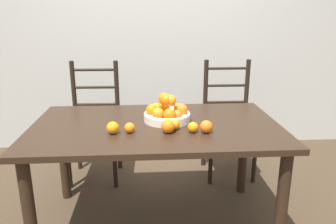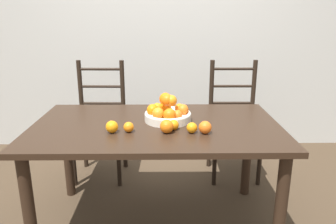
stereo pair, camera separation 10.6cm
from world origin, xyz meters
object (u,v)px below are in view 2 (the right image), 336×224
(orange_loose_2, at_px, (192,128))
(orange_loose_4, at_px, (129,127))
(orange_loose_0, at_px, (167,126))
(chair_right, at_px, (234,123))
(orange_loose_1, at_px, (174,125))
(orange_loose_5, at_px, (112,127))
(chair_left, at_px, (100,124))
(orange_loose_3, at_px, (205,127))
(fruit_bowl, at_px, (167,112))

(orange_loose_2, bearing_deg, orange_loose_4, 177.17)
(orange_loose_0, xyz_separation_m, chair_right, (0.60, 0.92, -0.29))
(orange_loose_1, relative_size, orange_loose_4, 0.99)
(chair_right, bearing_deg, orange_loose_5, -134.99)
(chair_left, bearing_deg, orange_loose_4, -66.81)
(orange_loose_2, relative_size, orange_loose_4, 1.03)
(orange_loose_1, xyz_separation_m, chair_left, (-0.62, 0.87, -0.28))
(orange_loose_0, distance_m, orange_loose_4, 0.23)
(orange_loose_2, xyz_separation_m, chair_left, (-0.73, 0.92, -0.29))
(orange_loose_4, distance_m, orange_loose_5, 0.10)
(orange_loose_1, relative_size, orange_loose_3, 0.81)
(orange_loose_2, height_order, orange_loose_4, orange_loose_2)
(orange_loose_5, height_order, chair_right, chair_right)
(chair_left, height_order, chair_right, same)
(orange_loose_2, bearing_deg, chair_right, 63.85)
(orange_loose_1, bearing_deg, chair_right, 57.19)
(fruit_bowl, bearing_deg, orange_loose_5, -146.16)
(orange_loose_0, bearing_deg, chair_right, 56.87)
(fruit_bowl, height_order, orange_loose_1, fruit_bowl)
(chair_left, relative_size, chair_right, 1.00)
(orange_loose_3, xyz_separation_m, orange_loose_5, (-0.55, 0.02, -0.00))
(orange_loose_5, xyz_separation_m, chair_right, (0.92, 0.91, -0.29))
(fruit_bowl, xyz_separation_m, orange_loose_2, (0.14, -0.23, -0.02))
(orange_loose_1, relative_size, orange_loose_5, 0.84)
(orange_loose_0, xyz_separation_m, orange_loose_5, (-0.32, 0.01, -0.00))
(orange_loose_0, relative_size, orange_loose_2, 1.27)
(orange_loose_5, relative_size, chair_left, 0.07)
(orange_loose_0, bearing_deg, orange_loose_5, 178.53)
(orange_loose_5, relative_size, chair_right, 0.07)
(orange_loose_0, bearing_deg, orange_loose_3, -3.23)
(orange_loose_1, height_order, chair_right, chair_right)
(orange_loose_1, distance_m, orange_loose_2, 0.12)
(fruit_bowl, relative_size, orange_loose_4, 4.92)
(orange_loose_1, distance_m, orange_loose_4, 0.27)
(orange_loose_1, height_order, orange_loose_2, orange_loose_2)
(orange_loose_2, bearing_deg, orange_loose_5, 178.87)
(orange_loose_1, relative_size, chair_right, 0.06)
(orange_loose_5, distance_m, chair_left, 0.99)
(orange_loose_3, bearing_deg, chair_left, 130.82)
(orange_loose_3, height_order, chair_left, chair_left)
(fruit_bowl, distance_m, orange_loose_3, 0.33)
(chair_right, bearing_deg, orange_loose_2, -115.77)
(chair_left, xyz_separation_m, chair_right, (1.18, 0.00, 0.00))
(fruit_bowl, height_order, chair_right, chair_right)
(orange_loose_0, bearing_deg, fruit_bowl, 88.26)
(orange_loose_4, bearing_deg, orange_loose_3, -3.83)
(fruit_bowl, bearing_deg, orange_loose_4, -137.65)
(orange_loose_3, xyz_separation_m, orange_loose_4, (-0.45, 0.03, -0.01))
(orange_loose_3, height_order, chair_right, chair_right)
(orange_loose_1, bearing_deg, chair_left, 125.81)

